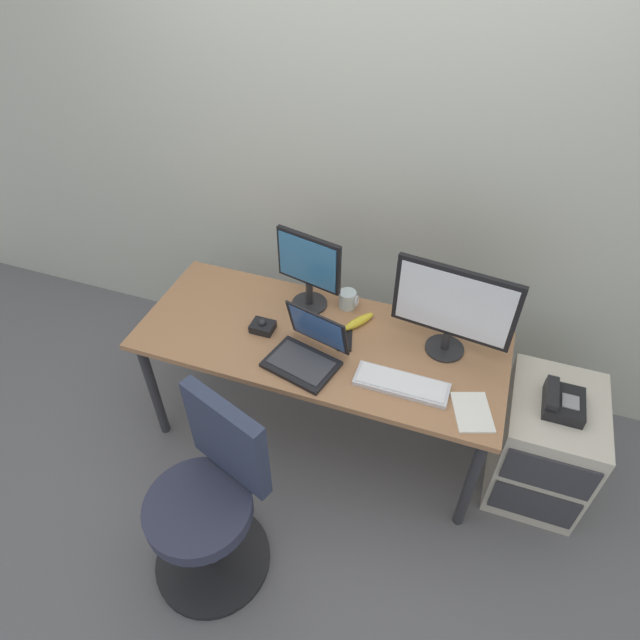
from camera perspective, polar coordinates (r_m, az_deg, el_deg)
The scene contains 15 objects.
ground_plane at distance 3.10m, azimuth -0.00°, elevation -11.36°, with size 8.00×8.00×0.00m, color slate.
back_wall at distance 2.74m, azimuth 5.16°, elevation 18.56°, with size 6.00×0.10×2.80m, color beige.
desk at distance 2.61m, azimuth -0.00°, elevation -3.07°, with size 1.75×0.71×0.71m.
file_cabinet at distance 2.87m, azimuth 22.47°, elevation -12.06°, with size 0.42×0.53×0.61m.
desk_phone at distance 2.61m, azimuth 24.21°, elevation -7.90°, with size 0.17×0.20×0.09m.
office_chair at distance 2.40m, azimuth -11.43°, elevation -18.45°, with size 0.53×0.54×0.94m.
monitor_main at distance 2.40m, azimuth 13.91°, elevation 1.33°, with size 0.54×0.18×0.46m.
monitor_side at distance 2.60m, azimuth -1.21°, elevation 5.54°, with size 0.34×0.18×0.41m.
keyboard at distance 2.38m, azimuth 8.60°, elevation -6.69°, with size 0.41×0.14×0.03m.
laptop at distance 2.43m, azimuth -1.36°, elevation -3.28°, with size 0.37×0.34×0.24m.
trackball_mouse at distance 2.61m, azimuth -6.08°, elevation -0.67°, with size 0.11×0.09×0.07m.
coffee_mug at distance 2.71m, azimuth 2.98°, elevation 2.18°, with size 0.10×0.09×0.09m.
paper_notepad at distance 2.35m, azimuth 15.79°, elevation -9.35°, with size 0.15×0.21×0.01m, color white.
cell_phone at distance 2.55m, azimuth 2.63°, elevation -2.12°, with size 0.07×0.14×0.01m, color black.
banana at distance 2.63m, azimuth 4.11°, elevation -0.17°, with size 0.19×0.04×0.04m, color yellow.
Camera 1 is at (0.61, -1.73, 2.50)m, focal length 30.30 mm.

